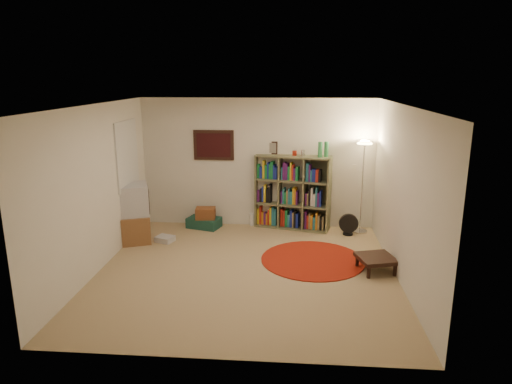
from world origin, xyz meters
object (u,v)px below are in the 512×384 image
(bookshelf, at_px, (292,193))
(floor_lamp, at_px, (364,156))
(floor_fan, at_px, (348,224))
(side_table, at_px, (376,259))
(suitcase, at_px, (204,222))
(tv_stand, at_px, (135,214))

(bookshelf, relative_size, floor_lamp, 0.98)
(floor_fan, xyz_separation_m, side_table, (0.23, -1.63, -0.00))
(bookshelf, xyz_separation_m, suitcase, (-1.71, -0.14, -0.60))
(floor_lamp, distance_m, side_table, 2.21)
(tv_stand, bearing_deg, bookshelf, -2.44)
(bookshelf, height_order, side_table, bookshelf)
(floor_lamp, bearing_deg, side_table, -90.42)
(floor_fan, xyz_separation_m, tv_stand, (-3.87, -0.57, 0.29))
(bookshelf, height_order, floor_lamp, floor_lamp)
(floor_fan, bearing_deg, suitcase, 174.39)
(floor_lamp, distance_m, suitcase, 3.31)
(floor_lamp, bearing_deg, bookshelf, 172.20)
(side_table, bearing_deg, tv_stand, 165.53)
(tv_stand, relative_size, side_table, 1.60)
(floor_lamp, xyz_separation_m, floor_fan, (-0.24, -0.19, -1.26))
(floor_fan, bearing_deg, floor_lamp, 37.81)
(floor_fan, relative_size, tv_stand, 0.39)
(side_table, bearing_deg, floor_fan, 97.98)
(floor_fan, bearing_deg, side_table, -82.93)
(floor_lamp, bearing_deg, floor_fan, -141.28)
(floor_fan, bearing_deg, bookshelf, 159.85)
(suitcase, bearing_deg, floor_lamp, 16.33)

